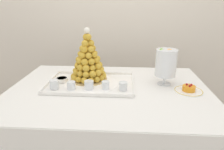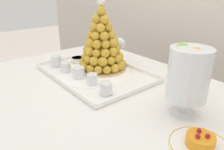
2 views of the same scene
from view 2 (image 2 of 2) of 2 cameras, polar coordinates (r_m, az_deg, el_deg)
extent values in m
cylinder|color=brown|center=(1.83, -3.51, -4.78)|extent=(0.04, 0.04, 0.76)
cube|color=brown|center=(1.02, -3.12, -3.54)|extent=(1.28, 0.92, 0.02)
cube|color=white|center=(1.02, -3.13, -2.95)|extent=(1.34, 0.98, 0.00)
cube|color=white|center=(1.38, 13.58, -1.73)|extent=(1.34, 0.01, 0.23)
cube|color=white|center=(1.61, -17.27, 1.43)|extent=(0.01, 0.98, 0.23)
cube|color=white|center=(1.14, -4.56, 0.37)|extent=(0.59, 0.41, 0.01)
cube|color=white|center=(1.05, -13.75, -1.71)|extent=(0.59, 0.01, 0.02)
cube|color=white|center=(1.26, 3.06, 3.10)|extent=(0.59, 0.01, 0.02)
cube|color=white|center=(1.38, -11.64, 4.46)|extent=(0.01, 0.41, 0.02)
cube|color=white|center=(0.93, 5.91, -4.33)|extent=(0.01, 0.41, 0.02)
cylinder|color=white|center=(1.14, -4.57, 0.55)|extent=(0.37, 0.37, 0.00)
cylinder|color=tan|center=(1.20, -2.57, 1.98)|extent=(0.27, 0.27, 0.01)
cone|color=#B08126|center=(1.15, -2.71, 9.67)|extent=(0.18, 0.18, 0.32)
sphere|color=gold|center=(1.11, 0.68, 1.81)|extent=(0.05, 0.05, 0.05)
sphere|color=gold|center=(1.14, 2.05, 2.49)|extent=(0.05, 0.05, 0.05)
sphere|color=gold|center=(1.19, 2.53, 3.06)|extent=(0.05, 0.05, 0.05)
sphere|color=gold|center=(1.23, 2.12, 3.75)|extent=(0.05, 0.05, 0.05)
sphere|color=gold|center=(1.26, 0.97, 4.44)|extent=(0.05, 0.05, 0.05)
sphere|color=gold|center=(1.28, -0.71, 4.70)|extent=(0.05, 0.05, 0.05)
sphere|color=gold|center=(1.29, -2.65, 4.75)|extent=(0.05, 0.05, 0.05)
sphere|color=gold|center=(1.28, -4.58, 4.55)|extent=(0.05, 0.05, 0.05)
sphere|color=gold|center=(1.26, -6.23, 4.15)|extent=(0.05, 0.05, 0.05)
sphere|color=gold|center=(1.23, -7.35, 3.60)|extent=(0.05, 0.05, 0.05)
sphere|color=gold|center=(1.18, -7.71, 3.02)|extent=(0.04, 0.04, 0.04)
sphere|color=gold|center=(1.14, -7.18, 2.25)|extent=(0.05, 0.05, 0.05)
sphere|color=gold|center=(1.11, -5.76, 1.61)|extent=(0.05, 0.05, 0.05)
sphere|color=gold|center=(1.09, -3.68, 1.41)|extent=(0.04, 0.04, 0.04)
sphere|color=gold|center=(1.09, -1.37, 1.34)|extent=(0.04, 0.04, 0.04)
sphere|color=gold|center=(1.13, 1.31, 4.41)|extent=(0.05, 0.05, 0.05)
sphere|color=gold|center=(1.17, 1.90, 4.96)|extent=(0.05, 0.05, 0.05)
sphere|color=gold|center=(1.21, 1.45, 5.57)|extent=(0.04, 0.04, 0.04)
sphere|color=gold|center=(1.25, 0.14, 6.06)|extent=(0.04, 0.04, 0.04)
sphere|color=gold|center=(1.27, -1.71, 6.29)|extent=(0.04, 0.04, 0.04)
sphere|color=gold|center=(1.26, -3.73, 6.20)|extent=(0.04, 0.04, 0.04)
sphere|color=gold|center=(1.25, -5.54, 5.96)|extent=(0.04, 0.04, 0.04)
sphere|color=gold|center=(1.21, -6.78, 5.41)|extent=(0.05, 0.05, 0.05)
sphere|color=gold|center=(1.17, -7.14, 4.77)|extent=(0.04, 0.04, 0.04)
sphere|color=gold|center=(1.13, -6.44, 4.11)|extent=(0.05, 0.05, 0.05)
sphere|color=gold|center=(1.10, -4.77, 3.74)|extent=(0.05, 0.05, 0.05)
sphere|color=gold|center=(1.09, -2.51, 3.59)|extent=(0.05, 0.05, 0.05)
sphere|color=gold|center=(1.10, -0.28, 3.86)|extent=(0.04, 0.04, 0.04)
sphere|color=gold|center=(1.15, 1.20, 6.84)|extent=(0.04, 0.04, 0.04)
sphere|color=gold|center=(1.19, 0.95, 7.35)|extent=(0.05, 0.05, 0.05)
sphere|color=gold|center=(1.23, -0.38, 7.74)|extent=(0.05, 0.05, 0.05)
sphere|color=gold|center=(1.24, -2.34, 7.98)|extent=(0.05, 0.05, 0.05)
sphere|color=gold|center=(1.23, -4.38, 7.86)|extent=(0.04, 0.04, 0.04)
sphere|color=gold|center=(1.21, -5.95, 7.44)|extent=(0.04, 0.04, 0.04)
sphere|color=gold|center=(1.17, -6.57, 6.76)|extent=(0.05, 0.05, 0.05)
sphere|color=gold|center=(1.12, -5.95, 6.23)|extent=(0.05, 0.05, 0.05)
sphere|color=gold|center=(1.10, -4.18, 5.84)|extent=(0.04, 0.04, 0.04)
sphere|color=gold|center=(1.09, -1.85, 5.86)|extent=(0.05, 0.05, 0.05)
sphere|color=gold|center=(1.11, 0.18, 6.18)|extent=(0.05, 0.05, 0.05)
sphere|color=gold|center=(1.17, 0.54, 9.03)|extent=(0.05, 0.05, 0.05)
sphere|color=gold|center=(1.20, -0.53, 9.53)|extent=(0.04, 0.04, 0.04)
sphere|color=gold|center=(1.22, -2.52, 9.54)|extent=(0.05, 0.05, 0.05)
sphere|color=gold|center=(1.21, -4.58, 9.36)|extent=(0.05, 0.05, 0.05)
sphere|color=gold|center=(1.17, -5.85, 9.07)|extent=(0.05, 0.05, 0.05)
sphere|color=gold|center=(1.13, -5.69, 8.41)|extent=(0.05, 0.05, 0.05)
sphere|color=gold|center=(1.10, -4.06, 8.14)|extent=(0.05, 0.05, 0.05)
sphere|color=gold|center=(1.10, -1.70, 8.19)|extent=(0.04, 0.04, 0.04)
sphere|color=gold|center=(1.12, 0.13, 8.53)|extent=(0.05, 0.05, 0.05)
sphere|color=gold|center=(1.17, -0.43, 11.18)|extent=(0.04, 0.04, 0.04)
sphere|color=gold|center=(1.20, -2.22, 11.23)|extent=(0.05, 0.05, 0.05)
sphere|color=gold|center=(1.19, -4.36, 11.24)|extent=(0.04, 0.04, 0.04)
sphere|color=gold|center=(1.15, -5.37, 10.78)|extent=(0.05, 0.05, 0.05)
sphere|color=gold|center=(1.11, -4.39, 10.39)|extent=(0.04, 0.04, 0.04)
sphere|color=gold|center=(1.10, -2.07, 10.35)|extent=(0.05, 0.05, 0.05)
sphere|color=gold|center=(1.13, -0.30, 10.63)|extent=(0.04, 0.04, 0.04)
sphere|color=gold|center=(1.17, -1.46, 13.03)|extent=(0.05, 0.05, 0.05)
sphere|color=gold|center=(1.17, -3.69, 13.07)|extent=(0.05, 0.05, 0.05)
sphere|color=gold|center=(1.13, -4.72, 12.73)|extent=(0.05, 0.05, 0.05)
sphere|color=gold|center=(1.10, -3.03, 12.46)|extent=(0.05, 0.05, 0.05)
sphere|color=gold|center=(1.12, -0.97, 12.70)|extent=(0.04, 0.04, 0.04)
sphere|color=gold|center=(1.16, -2.32, 15.06)|extent=(0.05, 0.05, 0.05)
sphere|color=gold|center=(1.13, -4.09, 14.77)|extent=(0.05, 0.05, 0.05)
sphere|color=gold|center=(1.11, -2.03, 14.59)|extent=(0.05, 0.05, 0.05)
sphere|color=gold|center=(1.14, -2.82, 16.84)|extent=(0.05, 0.05, 0.05)
sphere|color=gold|center=(1.12, -2.89, 16.82)|extent=(0.05, 0.05, 0.05)
sphere|color=white|center=(1.13, -2.90, 19.06)|extent=(0.04, 0.04, 0.04)
cylinder|color=silver|center=(1.27, -14.62, 3.64)|extent=(0.06, 0.06, 0.06)
cylinder|color=#F4EAC6|center=(1.27, -14.54, 2.93)|extent=(0.05, 0.05, 0.02)
cylinder|color=white|center=(1.27, -14.64, 3.84)|extent=(0.05, 0.05, 0.02)
sphere|color=brown|center=(1.26, -14.51, 4.34)|extent=(0.02, 0.02, 0.02)
cylinder|color=silver|center=(1.17, -12.29, 2.06)|extent=(0.06, 0.06, 0.05)
cylinder|color=gold|center=(1.18, -12.23, 1.39)|extent=(0.05, 0.05, 0.02)
cylinder|color=#EAC166|center=(1.17, -12.31, 2.25)|extent=(0.05, 0.05, 0.02)
sphere|color=brown|center=(1.17, -12.54, 2.77)|extent=(0.02, 0.02, 0.02)
cylinder|color=silver|center=(1.08, -8.92, 0.65)|extent=(0.06, 0.06, 0.06)
cylinder|color=#F4EAC6|center=(1.09, -8.87, -0.12)|extent=(0.05, 0.05, 0.02)
cylinder|color=white|center=(1.08, -8.93, 0.87)|extent=(0.05, 0.05, 0.02)
sphere|color=brown|center=(1.07, -9.44, 1.39)|extent=(0.02, 0.02, 0.02)
cylinder|color=silver|center=(1.00, -5.32, -1.13)|extent=(0.05, 0.05, 0.05)
cylinder|color=gold|center=(1.01, -5.29, -1.90)|extent=(0.05, 0.05, 0.02)
cylinder|color=#EAC166|center=(1.00, -5.32, -0.91)|extent=(0.05, 0.05, 0.02)
sphere|color=brown|center=(0.99, -5.36, -0.43)|extent=(0.01, 0.01, 0.01)
cylinder|color=silver|center=(0.91, -1.62, -3.52)|extent=(0.05, 0.05, 0.05)
cylinder|color=brown|center=(0.92, -1.61, -4.36)|extent=(0.05, 0.05, 0.02)
cylinder|color=#8C603D|center=(0.91, -1.63, -3.27)|extent=(0.05, 0.05, 0.02)
sphere|color=brown|center=(0.90, -1.83, -2.77)|extent=(0.02, 0.02, 0.02)
cylinder|color=white|center=(1.32, -9.14, 4.11)|extent=(0.08, 0.08, 0.03)
cylinder|color=#F2CC59|center=(1.32, -9.17, 4.57)|extent=(0.07, 0.07, 0.00)
cylinder|color=white|center=(0.85, 18.42, -9.38)|extent=(0.09, 0.09, 0.01)
cylinder|color=white|center=(0.83, 18.69, -7.49)|extent=(0.02, 0.02, 0.06)
cylinder|color=white|center=(0.78, 19.80, 0.29)|extent=(0.14, 0.14, 0.18)
cylinder|color=yellow|center=(0.80, 20.00, -4.94)|extent=(0.05, 0.05, 0.04)
cylinder|color=#E54C47|center=(0.82, 19.88, -4.29)|extent=(0.05, 0.05, 0.06)
cylinder|color=#D199D8|center=(0.82, 16.80, -3.73)|extent=(0.07, 0.05, 0.07)
cylinder|color=#F9A54C|center=(0.79, 18.64, -5.05)|extent=(0.06, 0.05, 0.06)
cylinder|color=#72B2E0|center=(0.80, 21.10, -3.27)|extent=(0.07, 0.05, 0.07)
cylinder|color=#72B2E0|center=(0.82, 18.88, -2.21)|extent=(0.07, 0.05, 0.06)
cylinder|color=yellow|center=(0.80, 17.34, -2.80)|extent=(0.06, 0.06, 0.06)
cylinder|color=#D199D8|center=(0.77, 19.82, -3.89)|extent=(0.06, 0.06, 0.06)
cylinder|color=yellow|center=(0.80, 21.41, -1.25)|extent=(0.06, 0.06, 0.04)
cylinder|color=#E54C47|center=(0.80, 17.08, -0.69)|extent=(0.06, 0.06, 0.04)
cylinder|color=#D199D8|center=(0.76, 19.87, -2.28)|extent=(0.06, 0.05, 0.05)
cylinder|color=yellow|center=(0.81, 20.87, 1.06)|extent=(0.07, 0.05, 0.07)
cylinder|color=#9ED860|center=(0.79, 18.84, 0.59)|extent=(0.06, 0.06, 0.05)
cylinder|color=#9ED860|center=(0.77, 19.05, -0.01)|extent=(0.06, 0.06, 0.06)
cylinder|color=#F9A54C|center=(0.77, 21.79, -0.35)|extent=(0.06, 0.05, 0.06)
cylinder|color=#9ED860|center=(0.80, 19.20, 2.88)|extent=(0.06, 0.06, 0.06)
cylinder|color=#9ED860|center=(0.77, 18.95, 1.99)|extent=(0.06, 0.06, 0.06)
cylinder|color=pink|center=(0.74, 20.82, 1.11)|extent=(0.06, 0.05, 0.06)
cylinder|color=#9ED860|center=(0.78, 21.66, 1.86)|extent=(0.07, 0.05, 0.06)
cylinder|color=pink|center=(0.79, 18.80, 4.44)|extent=(0.06, 0.06, 0.05)
cylinder|color=pink|center=(0.74, 19.94, 3.15)|extent=(0.07, 0.05, 0.07)
cylinder|color=#72B2E0|center=(0.77, 21.35, 3.74)|extent=(0.05, 0.05, 0.04)
cylinder|color=#9ED860|center=(0.77, 18.29, 5.97)|extent=(0.07, 0.06, 0.07)
cylinder|color=#F9A54C|center=(0.74, 21.10, 5.04)|extent=(0.05, 0.05, 0.05)
cylinder|color=#F9A54C|center=(0.78, 21.49, 5.82)|extent=(0.06, 0.06, 0.03)
cylinder|color=white|center=(0.71, 22.30, -17.13)|extent=(0.18, 0.18, 0.01)
torus|color=gold|center=(0.71, 22.33, -16.94)|extent=(0.18, 0.18, 0.00)
cylinder|color=orange|center=(0.70, 22.54, -15.86)|extent=(0.08, 0.08, 0.03)
sphere|color=#A51923|center=(0.68, 24.24, -14.61)|extent=(0.01, 0.01, 0.01)
sphere|color=#A51923|center=(0.69, 22.29, -13.55)|extent=(0.01, 0.01, 0.01)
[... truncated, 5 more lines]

